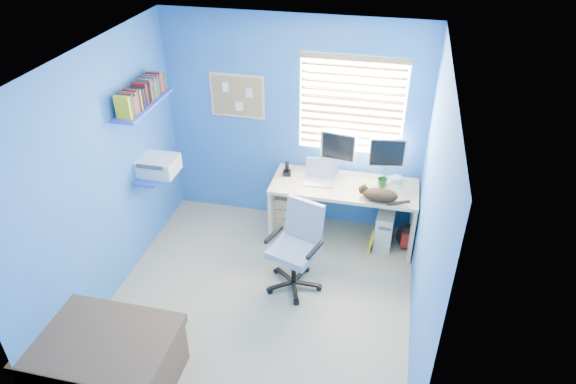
% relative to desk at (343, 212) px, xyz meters
% --- Properties ---
extents(floor, '(3.00, 3.20, 0.00)m').
position_rel_desk_xyz_m(floor, '(-0.66, -1.26, -0.37)').
color(floor, '#B8AB8A').
rests_on(floor, ground).
extents(ceiling, '(3.00, 3.20, 0.00)m').
position_rel_desk_xyz_m(ceiling, '(-0.66, -1.26, 2.13)').
color(ceiling, white).
rests_on(ceiling, wall_back).
extents(wall_back, '(3.00, 0.01, 2.50)m').
position_rel_desk_xyz_m(wall_back, '(-0.66, 0.34, 0.88)').
color(wall_back, blue).
rests_on(wall_back, ground).
extents(wall_front, '(3.00, 0.01, 2.50)m').
position_rel_desk_xyz_m(wall_front, '(-0.66, -2.86, 0.88)').
color(wall_front, blue).
rests_on(wall_front, ground).
extents(wall_left, '(0.01, 3.20, 2.50)m').
position_rel_desk_xyz_m(wall_left, '(-2.16, -1.26, 0.88)').
color(wall_left, blue).
rests_on(wall_left, ground).
extents(wall_right, '(0.01, 3.20, 2.50)m').
position_rel_desk_xyz_m(wall_right, '(0.84, -1.26, 0.88)').
color(wall_right, blue).
rests_on(wall_right, ground).
extents(desk, '(1.63, 0.65, 0.74)m').
position_rel_desk_xyz_m(desk, '(0.00, 0.00, 0.00)').
color(desk, '#E2BF8B').
rests_on(desk, floor).
extents(laptop, '(0.35, 0.28, 0.22)m').
position_rel_desk_xyz_m(laptop, '(-0.29, -0.00, 0.48)').
color(laptop, silver).
rests_on(laptop, desk).
extents(monitor_left, '(0.41, 0.18, 0.54)m').
position_rel_desk_xyz_m(monitor_left, '(-0.12, 0.21, 0.64)').
color(monitor_left, silver).
rests_on(monitor_left, desk).
extents(monitor_right, '(0.41, 0.18, 0.54)m').
position_rel_desk_xyz_m(monitor_right, '(0.43, 0.18, 0.64)').
color(monitor_right, silver).
rests_on(monitor_right, desk).
extents(phone, '(0.11, 0.12, 0.17)m').
position_rel_desk_xyz_m(phone, '(-0.68, 0.08, 0.45)').
color(phone, black).
rests_on(phone, desk).
extents(mug, '(0.10, 0.09, 0.10)m').
position_rel_desk_xyz_m(mug, '(0.41, 0.06, 0.42)').
color(mug, '#175F17').
rests_on(mug, desk).
extents(cd_spindle, '(0.13, 0.13, 0.07)m').
position_rel_desk_xyz_m(cd_spindle, '(0.56, 0.18, 0.41)').
color(cd_spindle, silver).
rests_on(cd_spindle, desk).
extents(cat, '(0.41, 0.29, 0.13)m').
position_rel_desk_xyz_m(cat, '(0.41, -0.23, 0.44)').
color(cat, black).
rests_on(cat, desk).
extents(tower_pc, '(0.22, 0.45, 0.45)m').
position_rel_desk_xyz_m(tower_pc, '(0.50, 0.02, -0.14)').
color(tower_pc, beige).
rests_on(tower_pc, floor).
extents(drawer_boxes, '(0.35, 0.28, 0.54)m').
position_rel_desk_xyz_m(drawer_boxes, '(-0.62, -0.02, -0.10)').
color(drawer_boxes, tan).
rests_on(drawer_boxes, floor).
extents(yellow_book, '(0.03, 0.17, 0.24)m').
position_rel_desk_xyz_m(yellow_book, '(0.36, -0.18, -0.25)').
color(yellow_book, yellow).
rests_on(yellow_book, floor).
extents(backpack, '(0.31, 0.26, 0.31)m').
position_rel_desk_xyz_m(backpack, '(0.77, -0.01, -0.22)').
color(backpack, black).
rests_on(backpack, floor).
extents(bed_corner, '(1.11, 0.79, 0.53)m').
position_rel_desk_xyz_m(bed_corner, '(-1.65, -2.45, -0.10)').
color(bed_corner, brown).
rests_on(bed_corner, floor).
extents(office_chair, '(0.69, 0.69, 0.95)m').
position_rel_desk_xyz_m(office_chair, '(-0.36, -0.89, -0.02)').
color(office_chair, black).
rests_on(office_chair, floor).
extents(window_blinds, '(1.15, 0.05, 1.10)m').
position_rel_desk_xyz_m(window_blinds, '(-0.01, 0.31, 1.18)').
color(window_blinds, white).
rests_on(window_blinds, ground).
extents(corkboard, '(0.64, 0.02, 0.52)m').
position_rel_desk_xyz_m(corkboard, '(-1.31, 0.33, 1.18)').
color(corkboard, '#E2BF8B').
rests_on(corkboard, ground).
extents(wall_shelves, '(0.42, 0.90, 1.05)m').
position_rel_desk_xyz_m(wall_shelves, '(-2.02, -0.51, 1.06)').
color(wall_shelves, blue).
rests_on(wall_shelves, ground).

